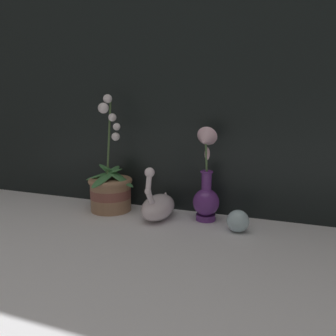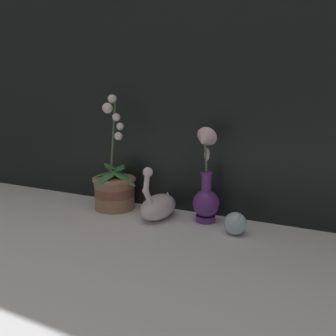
% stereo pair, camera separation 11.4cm
% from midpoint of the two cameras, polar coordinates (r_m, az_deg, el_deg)
% --- Properties ---
extents(ground_plane, '(2.80, 2.80, 0.00)m').
position_cam_midpoint_polar(ground_plane, '(1.10, -0.08, -10.63)').
color(ground_plane, white).
extents(window_backdrop, '(2.80, 0.03, 1.20)m').
position_cam_midpoint_polar(window_backdrop, '(1.26, 5.06, 19.94)').
color(window_backdrop, black).
rests_on(window_backdrop, ground_plane).
extents(orchid_potted_plant, '(0.22, 0.22, 0.44)m').
position_cam_midpoint_polar(orchid_potted_plant, '(1.29, -6.82, -3.33)').
color(orchid_potted_plant, '#9E7556').
rests_on(orchid_potted_plant, ground_plane).
extents(swan_figurine, '(0.11, 0.20, 0.20)m').
position_cam_midpoint_polar(swan_figurine, '(1.18, 1.10, -6.52)').
color(swan_figurine, white).
rests_on(swan_figurine, ground_plane).
extents(blue_vase, '(0.09, 0.11, 0.33)m').
position_cam_midpoint_polar(blue_vase, '(1.14, 9.45, -3.94)').
color(blue_vase, '#602D7F').
rests_on(blue_vase, ground_plane).
extents(glass_sphere, '(0.07, 0.07, 0.07)m').
position_cam_midpoint_polar(glass_sphere, '(1.08, 14.66, -9.37)').
color(glass_sphere, silver).
rests_on(glass_sphere, ground_plane).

